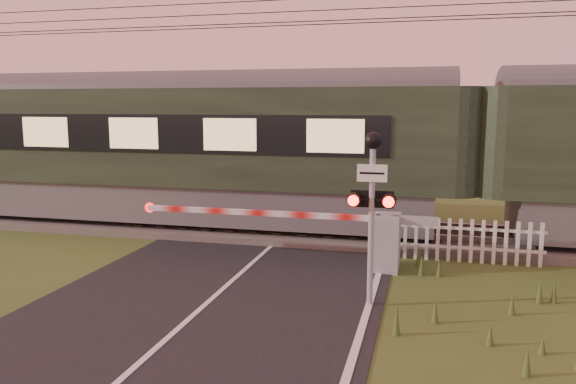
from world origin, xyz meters
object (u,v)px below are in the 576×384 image
(train, at_px, (476,152))
(picket_fence, at_px, (466,241))
(crossing_signal, at_px, (372,188))
(boom_gate, at_px, (372,238))

(train, distance_m, picket_fence, 2.63)
(train, xyz_separation_m, crossing_signal, (-2.01, -5.12, -0.23))
(boom_gate, bearing_deg, train, 52.07)
(boom_gate, bearing_deg, picket_fence, 25.58)
(boom_gate, relative_size, crossing_signal, 2.20)
(picket_fence, bearing_deg, crossing_signal, -118.60)
(train, height_order, crossing_signal, train)
(train, relative_size, picket_fence, 13.04)
(crossing_signal, height_order, picket_fence, crossing_signal)
(picket_fence, bearing_deg, train, 82.34)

